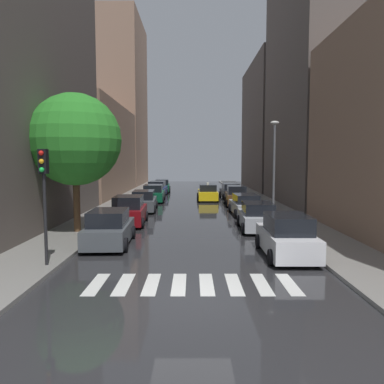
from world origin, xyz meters
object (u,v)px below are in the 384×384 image
(parked_car_left_fifth, at_px, (157,189))
(traffic_light_left_corner, at_px, (43,181))
(parked_car_left_third, at_px, (143,201))
(street_tree_left, at_px, (75,140))
(lamp_post_right, at_px, (274,162))
(parked_car_right_second, at_px, (257,217))
(parked_car_right_fourth, at_px, (236,196))
(parked_car_right_fifth, at_px, (230,191))
(parked_car_left_fourth, at_px, (153,194))
(parked_car_left_second, at_px, (128,211))
(parked_car_right_nearest, at_px, (286,237))
(parked_car_right_third, at_px, (245,205))
(parked_car_left_sixth, at_px, (162,186))
(taxi_midroad, at_px, (207,193))
(parked_car_left_nearest, at_px, (109,229))

(parked_car_left_fifth, bearing_deg, traffic_light_left_corner, 178.71)
(parked_car_left_third, relative_size, street_tree_left, 0.64)
(lamp_post_right, bearing_deg, traffic_light_left_corner, -132.86)
(parked_car_left_fifth, relative_size, parked_car_right_second, 1.03)
(parked_car_right_fourth, height_order, parked_car_right_fifth, parked_car_right_fourth)
(parked_car_right_fifth, bearing_deg, parked_car_left_fourth, 108.90)
(lamp_post_right, bearing_deg, parked_car_right_second, -114.00)
(parked_car_left_fourth, bearing_deg, street_tree_left, 169.16)
(traffic_light_left_corner, bearing_deg, parked_car_left_second, 81.27)
(parked_car_left_third, height_order, parked_car_right_nearest, parked_car_right_nearest)
(parked_car_right_nearest, distance_m, parked_car_right_third, 11.89)
(parked_car_left_fifth, bearing_deg, parked_car_left_sixth, 0.06)
(parked_car_left_third, distance_m, parked_car_right_nearest, 16.12)
(parked_car_right_nearest, relative_size, lamp_post_right, 0.67)
(parked_car_left_sixth, height_order, parked_car_right_nearest, parked_car_right_nearest)
(parked_car_left_second, bearing_deg, parked_car_right_fifth, -28.75)
(parked_car_right_second, bearing_deg, parked_car_left_third, 45.32)
(parked_car_left_third, distance_m, street_tree_left, 10.56)
(parked_car_right_nearest, bearing_deg, taxi_midroad, 6.57)
(parked_car_left_third, bearing_deg, parked_car_right_second, -139.38)
(parked_car_right_fourth, bearing_deg, parked_car_left_third, 116.34)
(parked_car_right_fourth, height_order, street_tree_left, street_tree_left)
(parked_car_left_fifth, relative_size, street_tree_left, 0.62)
(lamp_post_right, bearing_deg, parked_car_left_third, 156.58)
(parked_car_right_fifth, height_order, traffic_light_left_corner, traffic_light_left_corner)
(parked_car_left_sixth, relative_size, parked_car_right_third, 0.99)
(parked_car_left_fifth, xyz_separation_m, taxi_midroad, (5.46, -4.65, -0.02))
(parked_car_left_fifth, distance_m, parked_car_right_fourth, 11.86)
(parked_car_left_sixth, bearing_deg, taxi_midroad, -154.17)
(parked_car_left_third, xyz_separation_m, parked_car_left_fourth, (0.08, 6.56, 0.01))
(parked_car_left_fourth, distance_m, parked_car_left_sixth, 11.04)
(parked_car_left_second, relative_size, parked_car_right_fifth, 1.01)
(parked_car_right_third, bearing_deg, parked_car_left_second, 115.68)
(parked_car_left_fourth, xyz_separation_m, parked_car_right_second, (7.53, -14.63, -0.03))
(parked_car_left_nearest, bearing_deg, parked_car_right_fifth, -22.39)
(parked_car_left_third, bearing_deg, parked_car_right_fifth, -41.94)
(parked_car_left_fifth, bearing_deg, parked_car_left_third, -177.80)
(taxi_midroad, bearing_deg, parked_car_right_fourth, -151.06)
(street_tree_left, xyz_separation_m, lamp_post_right, (11.86, 5.23, -1.20))
(parked_car_left_nearest, relative_size, lamp_post_right, 0.68)
(taxi_midroad, bearing_deg, parked_car_right_second, -172.21)
(parked_car_right_nearest, xyz_separation_m, street_tree_left, (-10.26, 4.82, 4.30))
(taxi_midroad, bearing_deg, traffic_light_left_corner, 163.31)
(parked_car_left_fourth, xyz_separation_m, parked_car_right_third, (7.66, -8.78, -0.05))
(parked_car_left_fourth, distance_m, parked_car_right_fifth, 8.33)
(parked_car_left_second, bearing_deg, parked_car_right_second, -104.76)
(parked_car_left_nearest, relative_size, parked_car_right_fourth, 1.06)
(parked_car_right_fifth, bearing_deg, parked_car_left_fifth, 68.06)
(parked_car_left_fifth, xyz_separation_m, parked_car_right_fifth, (7.93, -2.80, -0.04))
(parked_car_right_fourth, distance_m, traffic_light_left_corner, 21.69)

